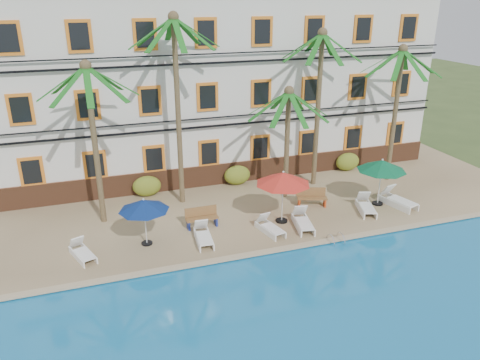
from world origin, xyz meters
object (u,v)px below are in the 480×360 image
object	(u,v)px
umbrella_red	(283,179)
lounger_f	(397,200)
palm_e	(397,95)
pool_ladder	(336,241)
lounger_a	(82,252)
umbrella_green	(382,166)
palm_b	(177,88)
bench_left	(202,217)
lounger_e	(366,206)
bench_right	(312,197)
umbrella_blue	(144,205)
lounger_d	(303,221)
palm_d	(319,89)
palm_c	(288,126)
lounger_b	(203,236)
palm_a	(92,122)
lounger_c	(270,227)

from	to	relation	value
umbrella_red	lounger_f	size ratio (longest dim) A/B	1.18
palm_e	pool_ladder	distance (m)	9.86
pool_ladder	lounger_a	bearing A→B (deg)	168.60
umbrella_red	umbrella_green	size ratio (longest dim) A/B	1.04
palm_b	bench_left	world-z (taller)	palm_b
pool_ladder	lounger_e	bearing A→B (deg)	37.39
umbrella_green	bench_right	distance (m)	3.77
lounger_a	umbrella_blue	bearing A→B (deg)	6.25
lounger_d	bench_left	size ratio (longest dim) A/B	1.33
palm_d	pool_ladder	distance (m)	8.58
palm_c	lounger_b	world-z (taller)	palm_c
lounger_b	bench_left	size ratio (longest dim) A/B	1.23
palm_b	palm_e	distance (m)	11.99
palm_a	bench_left	bearing A→B (deg)	-24.78
lounger_f	pool_ladder	bearing A→B (deg)	-154.29
palm_c	lounger_e	world-z (taller)	palm_c
umbrella_green	lounger_f	size ratio (longest dim) A/B	1.13
lounger_b	pool_ladder	world-z (taller)	lounger_b
palm_b	umbrella_blue	xyz separation A→B (m)	(-2.38, -3.84, -4.05)
umbrella_green	lounger_d	bearing A→B (deg)	-167.21
palm_c	lounger_a	size ratio (longest dim) A/B	3.34
lounger_d	lounger_a	bearing A→B (deg)	177.46
umbrella_green	palm_d	bearing A→B (deg)	117.16
palm_d	bench_left	bearing A→B (deg)	-157.15
lounger_c	lounger_e	distance (m)	5.35
pool_ladder	palm_a	bearing A→B (deg)	150.98
umbrella_green	palm_a	bearing A→B (deg)	169.52
palm_c	palm_e	world-z (taller)	palm_e
lounger_c	bench_left	distance (m)	3.17
lounger_e	bench_right	bearing A→B (deg)	145.98
umbrella_red	lounger_b	xyz separation A→B (m)	(-3.98, -0.68, -1.91)
umbrella_green	bench_left	size ratio (longest dim) A/B	1.64
palm_c	palm_b	bearing A→B (deg)	169.67
lounger_c	bench_right	world-z (taller)	bench_right
bench_left	umbrella_blue	bearing A→B (deg)	-162.02
lounger_b	lounger_f	distance (m)	10.26
umbrella_red	palm_d	bearing A→B (deg)	46.69
bench_left	pool_ladder	distance (m)	6.12
lounger_e	umbrella_green	bearing A→B (deg)	26.84
lounger_a	lounger_c	size ratio (longest dim) A/B	0.98
umbrella_red	lounger_a	bearing A→B (deg)	-177.40
palm_c	umbrella_blue	size ratio (longest dim) A/B	2.72
umbrella_red	lounger_b	world-z (taller)	umbrella_red
palm_a	lounger_b	world-z (taller)	palm_a
palm_e	pool_ladder	xyz separation A→B (m)	(-6.49, -5.58, -4.89)
lounger_d	palm_e	bearing A→B (deg)	28.18
palm_a	lounger_c	distance (m)	9.09
palm_b	pool_ladder	size ratio (longest dim) A/B	12.53
bench_right	palm_a	bearing A→B (deg)	171.49
bench_right	pool_ladder	xyz separation A→B (m)	(-0.70, -3.72, -0.47)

